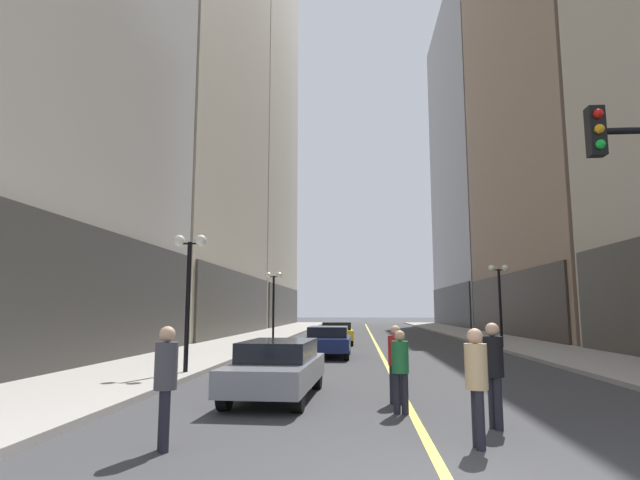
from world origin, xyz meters
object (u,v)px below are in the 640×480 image
(pedestrian_in_tan_trench, at_px, (476,377))
(street_lamp_left_near, at_px, (189,271))
(car_navy, at_px, (328,340))
(car_yellow, at_px, (337,332))
(pedestrian_in_green_parka, at_px, (400,365))
(street_lamp_right_mid, at_px, (499,287))
(street_lamp_left_far, at_px, (274,291))
(pedestrian_in_red_jacket, at_px, (396,358))
(pedestrian_in_black_coat, at_px, (494,366))
(car_grey, at_px, (277,367))
(pedestrian_with_orange_bag, at_px, (166,377))

(pedestrian_in_tan_trench, xyz_separation_m, street_lamp_left_near, (-7.12, 7.71, 2.22))
(car_navy, bearing_deg, car_yellow, 89.89)
(pedestrian_in_green_parka, distance_m, street_lamp_right_mid, 18.42)
(pedestrian_in_green_parka, bearing_deg, street_lamp_right_mid, 68.75)
(pedestrian_in_tan_trench, distance_m, street_lamp_right_mid, 20.45)
(street_lamp_left_far, bearing_deg, pedestrian_in_red_jacket, -73.27)
(pedestrian_in_red_jacket, bearing_deg, pedestrian_in_black_coat, -56.19)
(car_grey, relative_size, street_lamp_left_near, 1.02)
(car_navy, xyz_separation_m, street_lamp_left_far, (-4.01, 9.35, 2.54))
(pedestrian_in_green_parka, xyz_separation_m, street_lamp_right_mid, (6.62, 17.04, 2.31))
(pedestrian_in_black_coat, relative_size, pedestrian_in_green_parka, 1.11)
(car_grey, height_order, street_lamp_left_far, street_lamp_left_far)
(pedestrian_in_red_jacket, height_order, pedestrian_in_tan_trench, pedestrian_in_tan_trench)
(car_yellow, bearing_deg, pedestrian_with_orange_bag, -93.76)
(pedestrian_in_black_coat, distance_m, street_lamp_left_near, 10.26)
(street_lamp_left_far, bearing_deg, street_lamp_right_mid, -19.78)
(pedestrian_with_orange_bag, relative_size, street_lamp_right_mid, 0.41)
(car_yellow, height_order, street_lamp_right_mid, street_lamp_right_mid)
(car_navy, bearing_deg, pedestrian_in_black_coat, -74.65)
(pedestrian_in_red_jacket, bearing_deg, pedestrian_in_tan_trench, -75.22)
(pedestrian_in_black_coat, bearing_deg, pedestrian_in_green_parka, 142.37)
(pedestrian_in_green_parka, bearing_deg, car_yellow, 95.89)
(pedestrian_with_orange_bag, distance_m, pedestrian_in_tan_trench, 4.67)
(car_yellow, bearing_deg, pedestrian_in_black_coat, -80.49)
(car_yellow, relative_size, pedestrian_in_black_coat, 2.32)
(pedestrian_with_orange_bag, bearing_deg, car_navy, 84.22)
(pedestrian_in_tan_trench, relative_size, street_lamp_left_far, 0.40)
(pedestrian_in_tan_trench, bearing_deg, car_grey, 131.76)
(pedestrian_with_orange_bag, distance_m, street_lamp_left_far, 24.82)
(car_navy, xyz_separation_m, pedestrian_in_red_jacket, (2.16, -11.17, 0.28))
(pedestrian_in_tan_trench, relative_size, street_lamp_right_mid, 0.40)
(pedestrian_with_orange_bag, bearing_deg, car_grey, 78.35)
(car_navy, bearing_deg, street_lamp_left_far, 113.23)
(car_navy, bearing_deg, street_lamp_left_near, -119.61)
(car_yellow, height_order, street_lamp_left_far, street_lamp_left_far)
(street_lamp_left_far, bearing_deg, pedestrian_with_orange_bag, -84.26)
(car_yellow, bearing_deg, pedestrian_in_red_jacket, -83.80)
(car_grey, distance_m, pedestrian_in_green_parka, 3.22)
(street_lamp_left_near, relative_size, street_lamp_right_mid, 1.00)
(car_grey, distance_m, pedestrian_in_tan_trench, 5.56)
(pedestrian_in_black_coat, distance_m, street_lamp_right_mid, 19.04)
(street_lamp_left_near, xyz_separation_m, street_lamp_right_mid, (12.80, 11.81, 0.00))
(car_grey, relative_size, car_yellow, 1.07)
(car_grey, xyz_separation_m, pedestrian_with_orange_bag, (-0.95, -4.61, 0.34))
(pedestrian_in_tan_trench, bearing_deg, pedestrian_with_orange_bag, -174.21)
(pedestrian_in_black_coat, height_order, street_lamp_left_near, street_lamp_left_near)
(pedestrian_with_orange_bag, bearing_deg, street_lamp_right_mid, 62.67)
(pedestrian_in_green_parka, bearing_deg, street_lamp_left_far, 105.93)
(car_grey, bearing_deg, car_yellow, 88.18)
(pedestrian_in_black_coat, distance_m, pedestrian_in_green_parka, 1.94)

